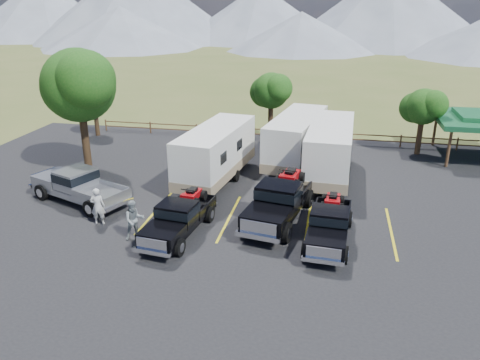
% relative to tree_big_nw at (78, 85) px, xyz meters
% --- Properties ---
extents(ground, '(320.00, 320.00, 0.00)m').
position_rel_tree_big_nw_xyz_m(ground, '(12.55, -9.03, -5.60)').
color(ground, '#465624').
rests_on(ground, ground).
extents(asphalt_lot, '(44.00, 34.00, 0.04)m').
position_rel_tree_big_nw_xyz_m(asphalt_lot, '(12.55, -6.03, -5.58)').
color(asphalt_lot, black).
rests_on(asphalt_lot, ground).
extents(stall_lines, '(12.12, 5.50, 0.01)m').
position_rel_tree_big_nw_xyz_m(stall_lines, '(12.55, -5.03, -5.55)').
color(stall_lines, gold).
rests_on(stall_lines, asphalt_lot).
extents(tree_big_nw, '(5.54, 5.18, 7.84)m').
position_rel_tree_big_nw_xyz_m(tree_big_nw, '(0.00, 0.00, 0.00)').
color(tree_big_nw, black).
rests_on(tree_big_nw, ground).
extents(tree_ne_a, '(3.11, 2.92, 4.76)m').
position_rel_tree_big_nw_xyz_m(tree_ne_a, '(21.52, 7.99, -2.11)').
color(tree_ne_a, black).
rests_on(tree_ne_a, ground).
extents(tree_north, '(3.46, 3.24, 5.25)m').
position_rel_tree_big_nw_xyz_m(tree_north, '(10.52, 9.99, -1.76)').
color(tree_north, black).
rests_on(tree_north, ground).
extents(tree_nw_small, '(2.59, 2.43, 3.85)m').
position_rel_tree_big_nw_xyz_m(tree_nw_small, '(-3.48, 7.99, -2.81)').
color(tree_nw_small, black).
rests_on(tree_nw_small, ground).
extents(rail_fence, '(36.12, 0.12, 1.00)m').
position_rel_tree_big_nw_xyz_m(rail_fence, '(14.55, 9.47, -4.99)').
color(rail_fence, '#533723').
rests_on(rail_fence, ground).
extents(mountain_range, '(209.00, 71.00, 20.00)m').
position_rel_tree_big_nw_xyz_m(mountain_range, '(4.92, 96.95, 2.28)').
color(mountain_range, slate).
rests_on(mountain_range, ground).
extents(rig_left, '(2.47, 5.69, 1.84)m').
position_rel_tree_big_nw_xyz_m(rig_left, '(8.63, -7.17, -4.67)').
color(rig_left, black).
rests_on(rig_left, asphalt_lot).
extents(rig_center, '(3.23, 6.86, 2.20)m').
position_rel_tree_big_nw_xyz_m(rig_center, '(13.08, -4.61, -4.50)').
color(rig_center, black).
rests_on(rig_center, asphalt_lot).
extents(rig_right, '(2.22, 5.60, 1.84)m').
position_rel_tree_big_nw_xyz_m(rig_right, '(15.59, -6.45, -4.67)').
color(rig_right, black).
rests_on(rig_right, asphalt_lot).
extents(trailer_left, '(3.51, 9.65, 3.34)m').
position_rel_tree_big_nw_xyz_m(trailer_left, '(8.62, -0.09, -3.81)').
color(trailer_left, white).
rests_on(trailer_left, asphalt_lot).
extents(trailer_center, '(3.74, 9.75, 3.37)m').
position_rel_tree_big_nw_xyz_m(trailer_center, '(13.12, 3.82, -3.79)').
color(trailer_center, white).
rests_on(trailer_center, asphalt_lot).
extents(trailer_right, '(2.88, 9.88, 3.43)m').
position_rel_tree_big_nw_xyz_m(trailer_right, '(15.35, 1.68, -3.76)').
color(trailer_right, white).
rests_on(trailer_right, asphalt_lot).
extents(pickup_silver, '(6.51, 4.08, 1.86)m').
position_rel_tree_big_nw_xyz_m(pickup_silver, '(2.06, -4.70, -4.59)').
color(pickup_silver, gray).
rests_on(pickup_silver, asphalt_lot).
extents(person_a, '(0.80, 0.63, 1.92)m').
position_rel_tree_big_nw_xyz_m(person_a, '(4.35, -7.00, -4.60)').
color(person_a, '#BDBDBD').
rests_on(person_a, asphalt_lot).
extents(person_b, '(1.18, 1.12, 1.92)m').
position_rel_tree_big_nw_xyz_m(person_b, '(6.73, -8.07, -4.60)').
color(person_b, gray).
rests_on(person_b, asphalt_lot).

